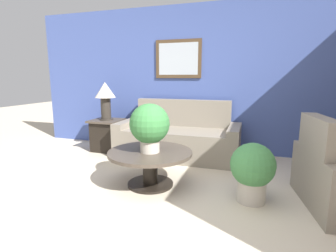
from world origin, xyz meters
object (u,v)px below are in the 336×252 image
at_px(side_table, 107,135).
at_px(potted_plant_on_table, 150,125).
at_px(table_lamp, 105,95).
at_px(couch_main, 178,139).
at_px(potted_plant_floor, 252,169).
at_px(coffee_table, 150,160).

bearing_deg(side_table, potted_plant_on_table, -43.13).
height_order(table_lamp, potted_plant_on_table, table_lamp).
distance_m(couch_main, potted_plant_on_table, 1.42).
distance_m(table_lamp, potted_plant_floor, 2.97).
relative_size(table_lamp, potted_plant_floor, 1.04).
bearing_deg(table_lamp, potted_plant_on_table, -43.13).
bearing_deg(coffee_table, table_lamp, 137.35).
relative_size(coffee_table, table_lamp, 1.54).
distance_m(couch_main, table_lamp, 1.53).
bearing_deg(potted_plant_floor, table_lamp, 152.79).
xyz_separation_m(couch_main, potted_plant_floor, (1.22, -1.37, 0.06)).
xyz_separation_m(table_lamp, potted_plant_floor, (2.57, -1.32, -0.66)).
bearing_deg(couch_main, potted_plant_on_table, -89.27).
distance_m(side_table, table_lamp, 0.73).
relative_size(couch_main, potted_plant_floor, 3.13).
distance_m(coffee_table, potted_plant_floor, 1.22).
bearing_deg(side_table, couch_main, 2.14).
relative_size(potted_plant_on_table, potted_plant_floor, 0.91).
xyz_separation_m(side_table, potted_plant_on_table, (1.37, -1.29, 0.48)).
height_order(potted_plant_on_table, potted_plant_floor, potted_plant_on_table).
height_order(couch_main, potted_plant_floor, couch_main).
bearing_deg(side_table, table_lamp, 0.00).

